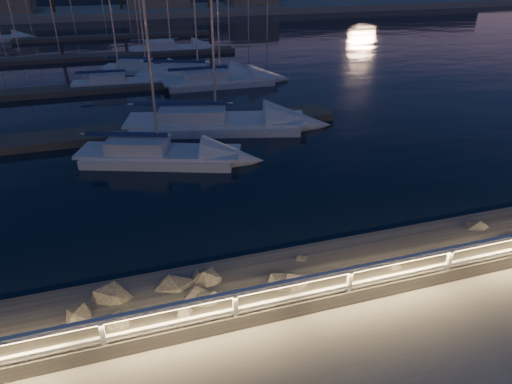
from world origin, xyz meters
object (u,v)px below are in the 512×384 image
sailboat_b (155,153)px  guard_rail (190,310)px  sailboat_g (144,68)px  sailboat_k (169,48)px  sailboat_l (195,74)px  sailboat_c (217,80)px  sailboat_h (211,121)px  sailboat_f (118,82)px

sailboat_b → guard_rail: bearing=-72.0°
sailboat_g → sailboat_k: (3.17, 8.33, 0.03)m
sailboat_b → sailboat_g: bearing=106.5°
sailboat_b → sailboat_g: 18.96m
sailboat_g → sailboat_l: (3.55, -3.81, 0.05)m
sailboat_c → sailboat_k: (-1.59, 14.39, -0.01)m
sailboat_h → sailboat_l: bearing=98.8°
sailboat_k → sailboat_l: 12.14m
guard_rail → sailboat_f: size_ratio=3.88×
sailboat_f → sailboat_l: bearing=8.6°
guard_rail → sailboat_c: bearing=75.5°
guard_rail → sailboat_l: sailboat_l is taller
guard_rail → sailboat_f: 26.69m
sailboat_k → sailboat_l: bearing=-84.7°
sailboat_c → sailboat_h: bearing=-104.0°
sailboat_b → sailboat_l: size_ratio=0.81×
sailboat_f → sailboat_k: bearing=70.3°
guard_rail → sailboat_l: (5.21, 27.19, -0.93)m
sailboat_k → sailboat_g: bearing=-107.3°
sailboat_l → sailboat_b: bearing=-87.2°
sailboat_h → sailboat_c: bearing=90.0°
sailboat_f → sailboat_h: sailboat_h is taller
sailboat_b → sailboat_f: bearing=114.3°
sailboat_f → sailboat_k: (5.43, 12.66, 0.02)m
sailboat_c → sailboat_g: bearing=129.2°
sailboat_h → sailboat_k: size_ratio=1.22×
sailboat_b → sailboat_l: sailboat_l is taller
sailboat_b → sailboat_h: size_ratio=0.77×
sailboat_f → sailboat_g: (2.26, 4.33, -0.01)m
sailboat_c → sailboat_l: bearing=119.4°
sailboat_g → sailboat_l: sailboat_l is taller
guard_rail → sailboat_b: sailboat_b is taller
sailboat_b → sailboat_k: 27.60m
sailboat_c → sailboat_h: size_ratio=0.86×
guard_rail → sailboat_b: (0.46, 12.07, -0.95)m
sailboat_g → sailboat_k: 8.91m
sailboat_h → sailboat_k: 23.63m
sailboat_c → sailboat_h: 9.55m
guard_rail → sailboat_b: size_ratio=3.49×
sailboat_g → sailboat_k: size_ratio=0.89×
sailboat_f → sailboat_k: size_ratio=0.84×
sailboat_c → sailboat_f: size_ratio=1.25×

